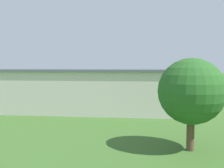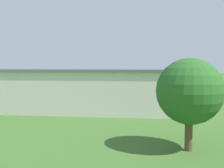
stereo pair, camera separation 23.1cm
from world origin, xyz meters
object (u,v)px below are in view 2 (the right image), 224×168
hangar (64,89)px  person_at_fence_line (175,94)px  biplane (128,80)px  car_grey (6,93)px  person_near_hangar_door (28,92)px  person_watching_takeoff (154,94)px  tree_behind_hangar_right (189,92)px

hangar → person_at_fence_line: hangar is taller
biplane → car_grey: (25.70, 23.76, -2.13)m
biplane → car_grey: biplane is taller
person_near_hangar_door → person_at_fence_line: (-34.13, -2.35, -0.03)m
biplane → person_watching_takeoff: biplane is taller
person_near_hangar_door → tree_behind_hangar_right: size_ratio=0.21×
person_at_fence_line → tree_behind_hangar_right: 36.81m
car_grey → person_near_hangar_door: bearing=-155.8°
biplane → tree_behind_hangar_right: 57.24m
person_near_hangar_door → person_at_fence_line: person_near_hangar_door is taller
hangar → car_grey: bearing=-35.2°
person_near_hangar_door → tree_behind_hangar_right: tree_behind_hangar_right is taller
hangar → biplane: bearing=-99.5°
biplane → person_watching_takeoff: (-8.27, 19.37, -2.14)m
person_near_hangar_door → tree_behind_hangar_right: 47.78m
car_grey → person_near_hangar_door: 4.87m
biplane → person_at_fence_line: bearing=123.5°
car_grey → person_watching_takeoff: person_watching_takeoff is taller
person_at_fence_line → person_near_hangar_door: bearing=3.9°
biplane → person_watching_takeoff: size_ratio=5.55×
person_at_fence_line → hangar: bearing=43.4°
person_at_fence_line → tree_behind_hangar_right: size_ratio=0.21×
biplane → tree_behind_hangar_right: (-11.83, 55.97, 2.05)m
person_watching_takeoff → person_at_fence_line: person_at_fence_line is taller
person_near_hangar_door → hangar: bearing=133.7°
hangar → person_at_fence_line: bearing=-136.6°
hangar → person_at_fence_line: size_ratio=23.07×
car_grey → person_watching_takeoff: 34.26m
hangar → tree_behind_hangar_right: 25.92m
car_grey → tree_behind_hangar_right: tree_behind_hangar_right is taller
tree_behind_hangar_right → hangar: bearing=-45.6°
person_watching_takeoff → tree_behind_hangar_right: (-3.56, 36.60, 4.19)m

